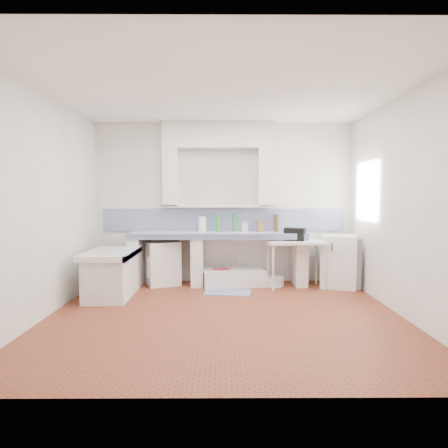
{
  "coord_description": "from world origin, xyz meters",
  "views": [
    {
      "loc": [
        -0.03,
        -4.78,
        1.53
      ],
      "look_at": [
        0.0,
        1.0,
        1.1
      ],
      "focal_mm": 30.58,
      "sensor_mm": 36.0,
      "label": 1
    }
  ],
  "objects_px": {
    "side_table": "(296,264)",
    "fridge": "(338,261)",
    "stove": "(162,263)",
    "sink": "(233,278)"
  },
  "relations": [
    {
      "from": "sink",
      "to": "side_table",
      "type": "bearing_deg",
      "value": -19.25
    },
    {
      "from": "stove",
      "to": "side_table",
      "type": "xyz_separation_m",
      "value": [
        2.25,
        -0.24,
        0.02
      ]
    },
    {
      "from": "side_table",
      "to": "fridge",
      "type": "distance_m",
      "value": 0.74
    },
    {
      "from": "side_table",
      "to": "stove",
      "type": "bearing_deg",
      "value": 169.99
    },
    {
      "from": "sink",
      "to": "fridge",
      "type": "distance_m",
      "value": 1.8
    },
    {
      "from": "stove",
      "to": "side_table",
      "type": "height_order",
      "value": "stove"
    },
    {
      "from": "sink",
      "to": "side_table",
      "type": "xyz_separation_m",
      "value": [
        1.04,
        -0.17,
        0.27
      ]
    },
    {
      "from": "fridge",
      "to": "side_table",
      "type": "bearing_deg",
      "value": -157.25
    },
    {
      "from": "side_table",
      "to": "fridge",
      "type": "relative_size",
      "value": 1.08
    },
    {
      "from": "stove",
      "to": "sink",
      "type": "relative_size",
      "value": 0.72
    }
  ]
}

